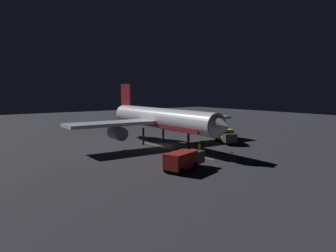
% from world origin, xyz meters
% --- Properties ---
extents(ground_plane, '(180.00, 180.00, 0.20)m').
position_xyz_m(ground_plane, '(0.00, 0.00, -0.10)').
color(ground_plane, '#323238').
extents(apron_guide_stripe, '(0.49, 19.00, 0.01)m').
position_xyz_m(apron_guide_stripe, '(0.72, 4.00, 0.00)').
color(apron_guide_stripe, gold).
rests_on(apron_guide_stripe, ground_plane).
extents(airliner, '(31.31, 33.21, 10.54)m').
position_xyz_m(airliner, '(-0.02, -0.56, 4.41)').
color(airliner, silver).
rests_on(airliner, ground_plane).
extents(baggage_truck, '(6.38, 3.81, 2.23)m').
position_xyz_m(baggage_truck, '(7.56, 15.22, 1.18)').
color(baggage_truck, maroon).
rests_on(baggage_truck, ground_plane).
extents(catering_truck, '(4.56, 6.03, 2.48)m').
position_xyz_m(catering_truck, '(-10.69, 4.72, 1.26)').
color(catering_truck, gold).
rests_on(catering_truck, ground_plane).
extents(ground_crew_worker, '(0.40, 0.40, 1.74)m').
position_xyz_m(ground_crew_worker, '(-0.28, 9.35, 0.89)').
color(ground_crew_worker, black).
rests_on(ground_crew_worker, ground_plane).
extents(traffic_cone_near_left, '(0.50, 0.50, 0.55)m').
position_xyz_m(traffic_cone_near_left, '(-1.08, 5.47, 0.25)').
color(traffic_cone_near_left, '#EA590F').
rests_on(traffic_cone_near_left, ground_plane).
extents(traffic_cone_near_right, '(0.50, 0.50, 0.55)m').
position_xyz_m(traffic_cone_near_right, '(-0.84, 2.20, 0.25)').
color(traffic_cone_near_right, '#EA590F').
rests_on(traffic_cone_near_right, ground_plane).
extents(traffic_cone_under_wing, '(0.50, 0.50, 0.55)m').
position_xyz_m(traffic_cone_under_wing, '(-4.67, 11.56, 0.25)').
color(traffic_cone_under_wing, '#EA590F').
rests_on(traffic_cone_under_wing, ground_plane).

